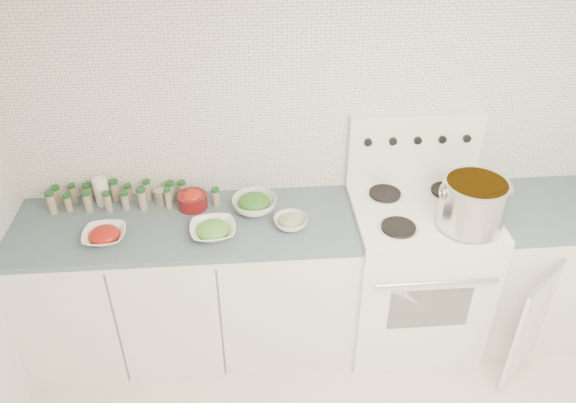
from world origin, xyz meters
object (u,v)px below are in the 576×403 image
object	(u,v)px
bowl_tomato	(104,235)
bowl_snowpea	(213,230)
stove	(413,268)
stock_pot	(473,202)

from	to	relation	value
bowl_tomato	bowl_snowpea	size ratio (longest dim) A/B	0.85
stove	bowl_tomato	world-z (taller)	stove
stock_pot	stove	bearing A→B (deg)	136.35
stock_pot	bowl_snowpea	world-z (taller)	stock_pot
stock_pot	bowl_tomato	distance (m)	1.89
bowl_tomato	bowl_snowpea	world-z (taller)	bowl_snowpea
bowl_tomato	bowl_snowpea	bearing A→B (deg)	-0.29
bowl_snowpea	stove	bearing A→B (deg)	5.51
bowl_tomato	stove	bearing A→B (deg)	3.62
stock_pot	bowl_tomato	bearing A→B (deg)	177.81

